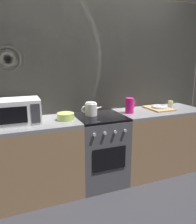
% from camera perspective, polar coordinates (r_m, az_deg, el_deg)
% --- Properties ---
extents(ground_plane, '(8.00, 8.00, 0.00)m').
position_cam_1_polar(ground_plane, '(3.08, 0.40, -17.38)').
color(ground_plane, '#2D2D33').
extents(back_wall, '(3.60, 0.05, 2.40)m').
position_cam_1_polar(back_wall, '(2.97, -1.93, 6.09)').
color(back_wall, '#B2AD9E').
rests_on(back_wall, ground_plane).
extents(counter_left, '(1.20, 0.60, 0.90)m').
position_cam_1_polar(counter_left, '(2.70, -17.97, -12.02)').
color(counter_left, '#997251').
rests_on(counter_left, ground_plane).
extents(stove_unit, '(0.60, 0.63, 0.90)m').
position_cam_1_polar(stove_unit, '(2.88, 0.43, -9.70)').
color(stove_unit, '#4C4C51').
rests_on(stove_unit, ground_plane).
extents(counter_right, '(1.20, 0.60, 0.90)m').
position_cam_1_polar(counter_right, '(3.30, 15.14, -7.06)').
color(counter_right, '#997251').
rests_on(counter_right, ground_plane).
extents(microwave, '(0.46, 0.35, 0.27)m').
position_cam_1_polar(microwave, '(2.53, -20.06, 0.16)').
color(microwave, white).
rests_on(microwave, counter_left).
extents(kettle, '(0.28, 0.15, 0.17)m').
position_cam_1_polar(kettle, '(2.74, -1.78, 0.80)').
color(kettle, white).
rests_on(kettle, stove_unit).
extents(mixing_bowl, '(0.20, 0.20, 0.08)m').
position_cam_1_polar(mixing_bowl, '(2.57, -8.43, -1.14)').
color(mixing_bowl, '#B7D166').
rests_on(mixing_bowl, counter_left).
extents(pitcher, '(0.16, 0.11, 0.20)m').
position_cam_1_polar(pitcher, '(2.88, 8.25, 1.68)').
color(pitcher, '#E5197A').
rests_on(pitcher, counter_right).
extents(dish_pile, '(0.30, 0.40, 0.06)m').
position_cam_1_polar(dish_pile, '(3.21, 15.52, 1.07)').
color(dish_pile, tan).
rests_on(dish_pile, counter_right).
extents(spice_jar, '(0.08, 0.08, 0.10)m').
position_cam_1_polar(spice_jar, '(3.32, 18.31, 1.83)').
color(spice_jar, silver).
rests_on(spice_jar, counter_right).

